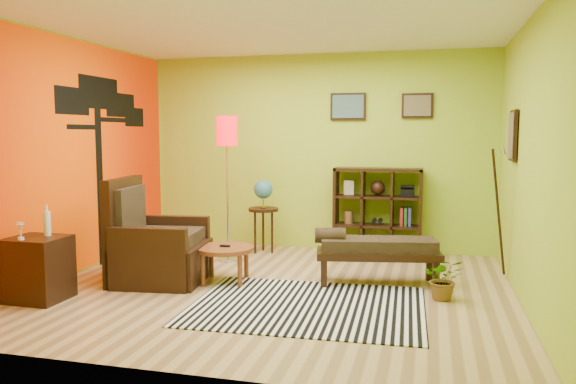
% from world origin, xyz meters
% --- Properties ---
extents(ground, '(5.00, 5.00, 0.00)m').
position_xyz_m(ground, '(0.00, 0.00, 0.00)').
color(ground, tan).
rests_on(ground, ground).
extents(room_shell, '(5.04, 4.54, 2.82)m').
position_xyz_m(room_shell, '(-0.09, 0.01, 1.80)').
color(room_shell, '#A3C62C').
rests_on(room_shell, ground).
extents(zebra_rug, '(2.30, 1.83, 0.01)m').
position_xyz_m(zebra_rug, '(0.47, -0.52, 0.01)').
color(zebra_rug, white).
rests_on(zebra_rug, ground).
extents(coffee_table, '(0.66, 0.66, 0.42)m').
position_xyz_m(coffee_table, '(-0.62, 0.13, 0.35)').
color(coffee_table, brown).
rests_on(coffee_table, ground).
extents(armchair, '(1.08, 1.08, 1.18)m').
position_xyz_m(armchair, '(-1.41, -0.02, 0.36)').
color(armchair, black).
rests_on(armchair, ground).
extents(side_cabinet, '(0.54, 0.49, 0.96)m').
position_xyz_m(side_cabinet, '(-2.20, -0.99, 0.33)').
color(side_cabinet, black).
rests_on(side_cabinet, ground).
extents(floor_lamp, '(0.29, 0.29, 1.90)m').
position_xyz_m(floor_lamp, '(-0.97, 1.15, 1.54)').
color(floor_lamp, silver).
rests_on(floor_lamp, ground).
extents(globe_table, '(0.42, 0.42, 1.03)m').
position_xyz_m(globe_table, '(-0.66, 1.75, 0.78)').
color(globe_table, black).
rests_on(globe_table, ground).
extents(cube_shelf, '(1.20, 0.35, 1.20)m').
position_xyz_m(cube_shelf, '(0.91, 2.03, 0.60)').
color(cube_shelf, black).
rests_on(cube_shelf, ground).
extents(bench, '(1.42, 0.73, 0.63)m').
position_xyz_m(bench, '(1.02, 0.46, 0.40)').
color(bench, black).
rests_on(bench, ground).
extents(potted_plant, '(0.41, 0.45, 0.34)m').
position_xyz_m(potted_plant, '(1.76, 0.03, 0.17)').
color(potted_plant, '#26661E').
rests_on(potted_plant, ground).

